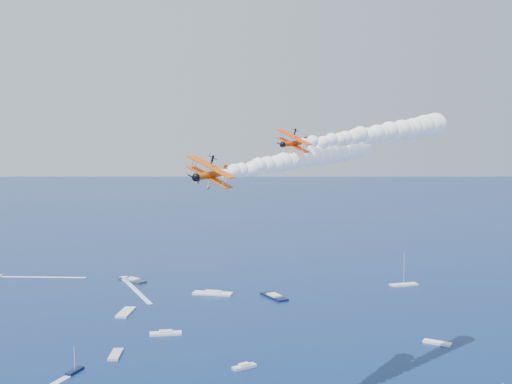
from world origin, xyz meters
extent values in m
cube|color=black|center=(-32.57, 80.12, 0.35)|extent=(4.70, 5.80, 0.70)
cube|color=silver|center=(-17.88, 184.88, 0.35)|extent=(4.84, 9.94, 0.70)
cube|color=white|center=(15.08, 152.35, 0.35)|extent=(16.11, 10.71, 0.70)
cube|color=silver|center=(-18.61, 132.89, 0.35)|extent=(7.49, 13.04, 0.70)
cube|color=white|center=(94.79, 148.90, 0.35)|extent=(11.96, 4.54, 0.70)
cube|color=#2F343F|center=(-14.89, 182.57, 0.35)|extent=(12.12, 14.00, 0.70)
cube|color=white|center=(70.97, 79.22, 0.35)|extent=(7.68, 7.44, 0.70)
cube|color=silver|center=(11.11, 73.15, 0.35)|extent=(6.99, 4.26, 0.70)
cube|color=silver|center=(-6.93, 106.12, 0.35)|extent=(10.09, 3.97, 0.70)
cube|color=black|center=(37.37, 142.09, 0.35)|extent=(8.28, 14.67, 0.70)
cube|color=silver|center=(-22.15, 90.43, 0.35)|extent=(4.49, 9.31, 0.70)
cube|color=white|center=(-13.27, 161.57, 0.03)|extent=(9.33, 37.67, 0.04)
cube|color=white|center=(-52.89, 198.71, 0.03)|extent=(37.09, 12.35, 0.04)
camera|label=1|loc=(-21.48, -82.25, 60.56)|focal=43.22mm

